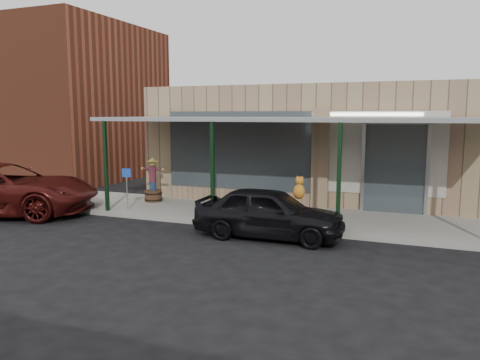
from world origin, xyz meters
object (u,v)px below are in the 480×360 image
at_px(barrel_scarecrow, 153,187).
at_px(handicap_sign, 127,183).
at_px(parked_sedan, 269,212).
at_px(car_maroon, 1,189).
at_px(barrel_pumpkin, 279,211).

bearing_deg(barrel_scarecrow, handicap_sign, -99.94).
height_order(parked_sedan, car_maroon, car_maroon).
distance_m(barrel_pumpkin, car_maroon, 8.88).
bearing_deg(car_maroon, parked_sedan, -107.50).
bearing_deg(parked_sedan, barrel_scarecrow, 62.01).
bearing_deg(handicap_sign, barrel_scarecrow, 64.92).
bearing_deg(barrel_scarecrow, parked_sedan, -36.99).
xyz_separation_m(handicap_sign, car_maroon, (-3.70, -1.53, -0.18)).
height_order(barrel_pumpkin, car_maroon, car_maroon).
bearing_deg(car_maroon, barrel_pumpkin, -97.49).
bearing_deg(barrel_pumpkin, handicap_sign, -174.94).
height_order(barrel_scarecrow, handicap_sign, barrel_scarecrow).
distance_m(barrel_pumpkin, handicap_sign, 5.01).
bearing_deg(parked_sedan, handicap_sign, 77.19).
bearing_deg(handicap_sign, car_maroon, 177.50).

